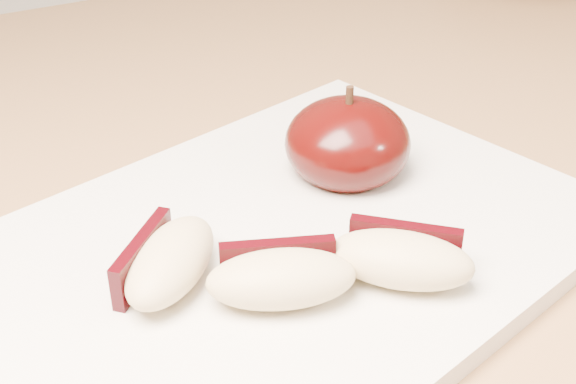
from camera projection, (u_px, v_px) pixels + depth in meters
back_cabinet at (64, 196)px, 1.25m from camera, size 2.40×0.62×0.94m
cutting_board at (288, 245)px, 0.40m from camera, size 0.35×0.29×0.01m
apple_half at (347, 143)px, 0.44m from camera, size 0.08×0.08×0.06m
apple_wedge_a at (167, 261)px, 0.36m from camera, size 0.07×0.07×0.02m
apple_wedge_b at (281, 277)px, 0.35m from camera, size 0.07×0.05×0.02m
apple_wedge_c at (401, 258)px, 0.36m from camera, size 0.07×0.07×0.02m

